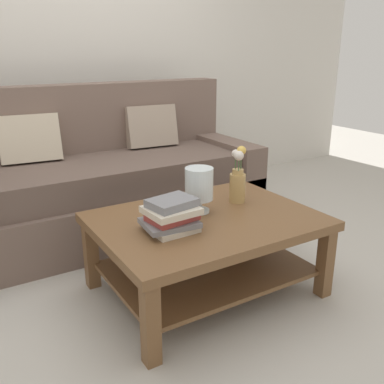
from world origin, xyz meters
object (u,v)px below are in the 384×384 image
at_px(flower_pitcher, 238,180).
at_px(book_stack_main, 172,215).
at_px(couch, 108,182).
at_px(coffee_table, 206,238).
at_px(glass_hurricane_vase, 199,185).

bearing_deg(flower_pitcher, book_stack_main, -162.55).
height_order(couch, book_stack_main, couch).
xyz_separation_m(coffee_table, book_stack_main, (-0.24, -0.06, 0.20)).
distance_m(couch, flower_pitcher, 1.12).
bearing_deg(couch, coffee_table, -83.45).
bearing_deg(flower_pitcher, couch, 112.47).
bearing_deg(book_stack_main, coffee_table, 13.58).
bearing_deg(glass_hurricane_vase, book_stack_main, -150.16).
bearing_deg(flower_pitcher, glass_hurricane_vase, -175.20).
bearing_deg(book_stack_main, flower_pitcher, 17.45).
bearing_deg(coffee_table, book_stack_main, -166.42).
bearing_deg(glass_hurricane_vase, couch, 97.58).
bearing_deg(book_stack_main, couch, 84.59).
relative_size(book_stack_main, flower_pitcher, 0.84).
relative_size(coffee_table, glass_hurricane_vase, 4.63).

